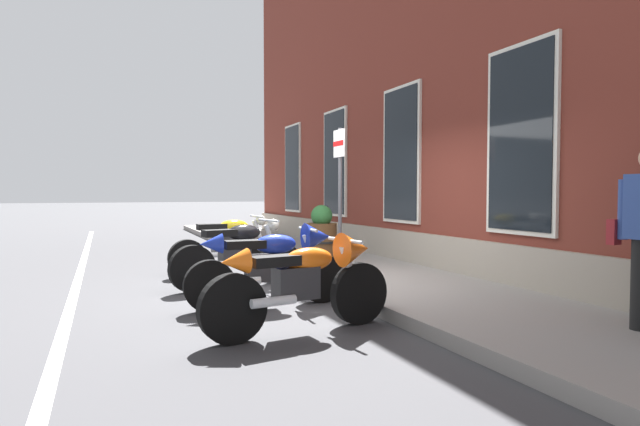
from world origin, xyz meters
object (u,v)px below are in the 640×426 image
barrel_planter (322,236)px  parking_sign (340,178)px  motorcycle_yellow_naked (229,246)px  motorcycle_orange_sport (307,279)px  motorcycle_black_naked (239,254)px  motorcycle_blue_sport (274,261)px

barrel_planter → parking_sign: bearing=-8.8°
motorcycle_yellow_naked → motorcycle_orange_sport: (3.90, -0.11, 0.05)m
motorcycle_yellow_naked → barrel_planter: (-0.06, 1.74, 0.11)m
motorcycle_yellow_naked → motorcycle_black_naked: motorcycle_yellow_naked is taller
motorcycle_yellow_naked → motorcycle_blue_sport: bearing=-1.2°
parking_sign → barrel_planter: (-1.16, 0.18, -1.04)m
motorcycle_yellow_naked → barrel_planter: 1.75m
motorcycle_blue_sport → motorcycle_orange_sport: size_ratio=0.97×
motorcycle_yellow_naked → motorcycle_orange_sport: size_ratio=0.97×
motorcycle_black_naked → motorcycle_yellow_naked: bearing=173.5°
motorcycle_yellow_naked → motorcycle_blue_sport: motorcycle_blue_sport is taller
motorcycle_blue_sport → motorcycle_orange_sport: bearing=-2.6°
motorcycle_black_naked → barrel_planter: (-1.30, 1.88, 0.10)m
motorcycle_blue_sport → parking_sign: 2.49m
barrel_planter → motorcycle_black_naked: bearing=-55.3°
motorcycle_orange_sport → barrel_planter: 4.37m
motorcycle_blue_sport → barrel_planter: size_ratio=1.99×
motorcycle_yellow_naked → parking_sign: 2.23m
motorcycle_yellow_naked → motorcycle_orange_sport: 3.90m
motorcycle_black_naked → barrel_planter: barrel_planter is taller
motorcycle_orange_sport → barrel_planter: (-3.96, 1.85, 0.06)m
motorcycle_black_naked → barrel_planter: bearing=124.7°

